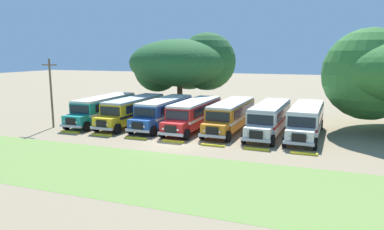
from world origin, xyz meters
TOP-DOWN VIEW (x-y plane):
  - ground_plane at (0.00, 0.00)m, footprint 220.00×220.00m
  - foreground_grass_strip at (0.00, -7.68)m, footprint 80.00×9.14m
  - parked_bus_slot_0 at (-10.87, 6.08)m, footprint 2.81×10.85m
  - parked_bus_slot_1 at (-7.19, 6.18)m, footprint 2.98×10.88m
  - parked_bus_slot_2 at (-3.66, 6.47)m, footprint 2.80×10.85m
  - parked_bus_slot_3 at (-0.18, 6.19)m, footprint 2.95×10.87m
  - parked_bus_slot_4 at (3.46, 6.77)m, footprint 3.04×10.89m
  - parked_bus_slot_5 at (7.27, 6.57)m, footprint 3.15×10.90m
  - parked_bus_slot_6 at (10.58, 6.67)m, footprint 3.16×10.91m
  - curb_wheelstop_0 at (-10.75, 0.14)m, footprint 2.00×0.36m
  - curb_wheelstop_1 at (-7.17, 0.14)m, footprint 2.00×0.36m
  - curb_wheelstop_2 at (-3.58, 0.14)m, footprint 2.00×0.36m
  - curb_wheelstop_3 at (0.00, 0.14)m, footprint 2.00×0.36m
  - curb_wheelstop_4 at (3.58, 0.14)m, footprint 2.00×0.36m
  - curb_wheelstop_5 at (7.17, 0.14)m, footprint 2.00×0.36m
  - curb_wheelstop_6 at (10.75, 0.14)m, footprint 2.00×0.36m
  - broad_shade_tree at (-5.60, 17.31)m, footprint 13.61×13.95m
  - utility_pole at (-14.07, 1.67)m, footprint 1.80×0.20m

SIDE VIEW (x-z plane):
  - ground_plane at x=0.00m, z-range 0.00..0.00m
  - foreground_grass_strip at x=0.00m, z-range 0.00..0.01m
  - curb_wheelstop_0 at x=-10.75m, z-range 0.00..0.15m
  - curb_wheelstop_1 at x=-7.17m, z-range 0.00..0.15m
  - curb_wheelstop_2 at x=-3.58m, z-range 0.00..0.15m
  - curb_wheelstop_3 at x=0.00m, z-range 0.00..0.15m
  - curb_wheelstop_4 at x=3.58m, z-range 0.00..0.15m
  - curb_wheelstop_5 at x=7.17m, z-range 0.00..0.15m
  - curb_wheelstop_6 at x=10.75m, z-range 0.00..0.15m
  - parked_bus_slot_0 at x=-10.87m, z-range 0.17..2.99m
  - parked_bus_slot_1 at x=-7.19m, z-range 0.17..2.99m
  - parked_bus_slot_2 at x=-3.66m, z-range 0.17..2.99m
  - parked_bus_slot_3 at x=-0.18m, z-range 0.17..2.99m
  - parked_bus_slot_4 at x=3.46m, z-range 0.17..2.99m
  - parked_bus_slot_5 at x=7.27m, z-range 0.17..2.99m
  - parked_bus_slot_6 at x=10.58m, z-range 0.17..2.99m
  - utility_pole at x=-14.07m, z-range 0.25..7.26m
  - broad_shade_tree at x=-5.60m, z-range 1.07..11.38m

